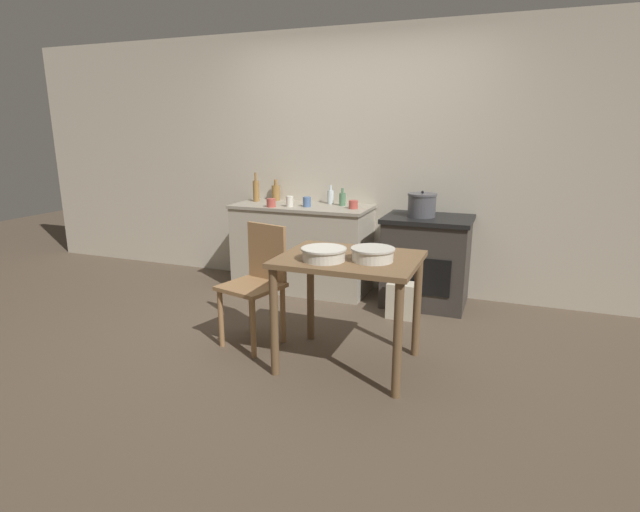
{
  "coord_description": "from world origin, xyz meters",
  "views": [
    {
      "loc": [
        1.46,
        -3.27,
        1.61
      ],
      "look_at": [
        0.0,
        0.53,
        0.56
      ],
      "focal_mm": 28.0,
      "sensor_mm": 36.0,
      "label": 1
    }
  ],
  "objects_px": {
    "cup_right": "(307,202)",
    "bottle_far_left": "(276,192)",
    "stock_pot": "(422,205)",
    "bottle_left": "(330,197)",
    "cup_center": "(290,201)",
    "mixing_bowl_large": "(324,253)",
    "chair": "(257,280)",
    "bottle_mid_left": "(256,190)",
    "stove": "(426,261)",
    "bottle_center_left": "(342,199)",
    "flour_sack": "(402,300)",
    "cup_center_right": "(353,205)",
    "work_table": "(349,275)",
    "mixing_bowl_small": "(373,254)",
    "cup_mid_right": "(271,203)"
  },
  "relations": [
    {
      "from": "stove",
      "to": "mixing_bowl_small",
      "type": "xyz_separation_m",
      "value": [
        -0.11,
        -1.51,
        0.41
      ]
    },
    {
      "from": "bottle_mid_left",
      "to": "stock_pot",
      "type": "bearing_deg",
      "value": -3.36
    },
    {
      "from": "stove",
      "to": "mixing_bowl_large",
      "type": "bearing_deg",
      "value": -104.37
    },
    {
      "from": "bottle_left",
      "to": "bottle_mid_left",
      "type": "xyz_separation_m",
      "value": [
        -0.78,
        -0.12,
        0.04
      ]
    },
    {
      "from": "bottle_mid_left",
      "to": "mixing_bowl_large",
      "type": "bearing_deg",
      "value": -50.54
    },
    {
      "from": "mixing_bowl_large",
      "to": "bottle_far_left",
      "type": "height_order",
      "value": "bottle_far_left"
    },
    {
      "from": "stove",
      "to": "flour_sack",
      "type": "distance_m",
      "value": 0.52
    },
    {
      "from": "mixing_bowl_large",
      "to": "cup_center",
      "type": "distance_m",
      "value": 1.74
    },
    {
      "from": "bottle_far_left",
      "to": "bottle_left",
      "type": "xyz_separation_m",
      "value": [
        0.62,
        -0.03,
        -0.01
      ]
    },
    {
      "from": "bottle_mid_left",
      "to": "cup_center_right",
      "type": "distance_m",
      "value": 1.1
    },
    {
      "from": "stove",
      "to": "bottle_left",
      "type": "height_order",
      "value": "bottle_left"
    },
    {
      "from": "mixing_bowl_small",
      "to": "cup_mid_right",
      "type": "bearing_deg",
      "value": 136.57
    },
    {
      "from": "mixing_bowl_large",
      "to": "bottle_mid_left",
      "type": "bearing_deg",
      "value": 129.46
    },
    {
      "from": "stock_pot",
      "to": "bottle_left",
      "type": "relative_size",
      "value": 1.38
    },
    {
      "from": "stove",
      "to": "cup_center",
      "type": "relative_size",
      "value": 8.03
    },
    {
      "from": "stock_pot",
      "to": "bottle_mid_left",
      "type": "distance_m",
      "value": 1.74
    },
    {
      "from": "stove",
      "to": "stock_pot",
      "type": "height_order",
      "value": "stock_pot"
    },
    {
      "from": "chair",
      "to": "cup_right",
      "type": "xyz_separation_m",
      "value": [
        -0.11,
        1.26,
        0.42
      ]
    },
    {
      "from": "flour_sack",
      "to": "bottle_left",
      "type": "bearing_deg",
      "value": 144.77
    },
    {
      "from": "flour_sack",
      "to": "cup_center_right",
      "type": "xyz_separation_m",
      "value": [
        -0.58,
        0.41,
        0.75
      ]
    },
    {
      "from": "chair",
      "to": "cup_center_right",
      "type": "height_order",
      "value": "cup_center_right"
    },
    {
      "from": "cup_right",
      "to": "bottle_far_left",
      "type": "bearing_deg",
      "value": 148.5
    },
    {
      "from": "stock_pot",
      "to": "bottle_center_left",
      "type": "distance_m",
      "value": 0.82
    },
    {
      "from": "stove",
      "to": "cup_right",
      "type": "relative_size",
      "value": 8.66
    },
    {
      "from": "work_table",
      "to": "cup_center_right",
      "type": "xyz_separation_m",
      "value": [
        -0.42,
        1.44,
        0.25
      ]
    },
    {
      "from": "cup_mid_right",
      "to": "work_table",
      "type": "bearing_deg",
      "value": -46.15
    },
    {
      "from": "mixing_bowl_large",
      "to": "bottle_left",
      "type": "distance_m",
      "value": 1.91
    },
    {
      "from": "stove",
      "to": "cup_mid_right",
      "type": "relative_size",
      "value": 9.55
    },
    {
      "from": "bottle_left",
      "to": "cup_center",
      "type": "bearing_deg",
      "value": -133.03
    },
    {
      "from": "stock_pot",
      "to": "mixing_bowl_large",
      "type": "distance_m",
      "value": 1.63
    },
    {
      "from": "mixing_bowl_large",
      "to": "bottle_far_left",
      "type": "bearing_deg",
      "value": 123.94
    },
    {
      "from": "stock_pot",
      "to": "bottle_left",
      "type": "bearing_deg",
      "value": 167.04
    },
    {
      "from": "flour_sack",
      "to": "mixing_bowl_small",
      "type": "bearing_deg",
      "value": -89.31
    },
    {
      "from": "stock_pot",
      "to": "cup_right",
      "type": "xyz_separation_m",
      "value": [
        -1.1,
        -0.05,
        -0.02
      ]
    },
    {
      "from": "bottle_left",
      "to": "bottle_center_left",
      "type": "distance_m",
      "value": 0.17
    },
    {
      "from": "cup_center_right",
      "to": "cup_right",
      "type": "relative_size",
      "value": 0.9
    },
    {
      "from": "cup_center",
      "to": "bottle_far_left",
      "type": "bearing_deg",
      "value": 132.26
    },
    {
      "from": "work_table",
      "to": "mixing_bowl_large",
      "type": "relative_size",
      "value": 3.11
    },
    {
      "from": "bottle_center_left",
      "to": "cup_mid_right",
      "type": "bearing_deg",
      "value": -151.79
    },
    {
      "from": "bottle_mid_left",
      "to": "cup_center",
      "type": "xyz_separation_m",
      "value": [
        0.48,
        -0.21,
        -0.06
      ]
    },
    {
      "from": "cup_center",
      "to": "bottle_left",
      "type": "bearing_deg",
      "value": 46.97
    },
    {
      "from": "work_table",
      "to": "mixing_bowl_large",
      "type": "xyz_separation_m",
      "value": [
        -0.13,
        -0.15,
        0.17
      ]
    },
    {
      "from": "stove",
      "to": "work_table",
      "type": "distance_m",
      "value": 1.5
    },
    {
      "from": "stock_pot",
      "to": "cup_right",
      "type": "height_order",
      "value": "stock_pot"
    },
    {
      "from": "bottle_center_left",
      "to": "cup_center_right",
      "type": "distance_m",
      "value": 0.22
    },
    {
      "from": "work_table",
      "to": "flour_sack",
      "type": "relative_size",
      "value": 2.94
    },
    {
      "from": "mixing_bowl_large",
      "to": "chair",
      "type": "bearing_deg",
      "value": 156.55
    },
    {
      "from": "bottle_mid_left",
      "to": "mixing_bowl_small",
      "type": "bearing_deg",
      "value": -43.23
    },
    {
      "from": "stock_pot",
      "to": "stove",
      "type": "bearing_deg",
      "value": 19.72
    },
    {
      "from": "mixing_bowl_large",
      "to": "bottle_center_left",
      "type": "height_order",
      "value": "bottle_center_left"
    }
  ]
}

